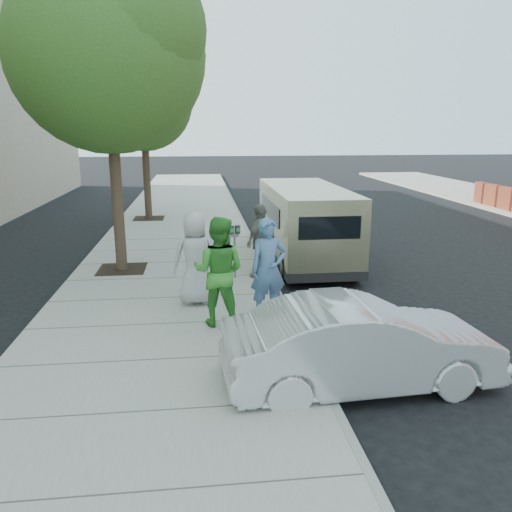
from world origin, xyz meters
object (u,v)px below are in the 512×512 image
Objects in this scene: tree_far at (144,96)px; person_officer at (268,269)px; van at (305,222)px; sedan at (361,345)px; parking_meter at (235,240)px; person_striped_polo at (261,241)px; tree_near at (109,46)px; person_green_shirt at (219,271)px; person_gray_shirt at (196,258)px.

tree_far is 12.44m from person_officer.
tree_far is 1.13× the size of van.
person_officer is at bearing 17.77° from sedan.
tree_far is 1.62× the size of sedan.
person_striped_polo reaches higher than parking_meter.
tree_near is 9.06m from sedan.
tree_near reaches higher than sedan.
person_green_shirt reaches higher than person_gray_shirt.
parking_meter is 0.64m from person_striped_polo.
van is 3.18× the size of person_striped_polo.
person_green_shirt reaches higher than person_striped_polo.
tree_far is at bearing 96.15° from person_officer.
tree_near reaches higher than tree_far.
person_green_shirt is 1.05× the size of person_gray_shirt.
person_officer is at bearing -97.68° from parking_meter.
parking_meter is at bearing -138.02° from van.
person_gray_shirt is 1.07× the size of person_striped_polo.
tree_far is 11.24m from person_gray_shirt.
tree_far is 9.88m from parking_meter.
van reaches higher than person_gray_shirt.
van is at bearing -9.22° from sedan.
parking_meter is (2.81, -1.08, -4.46)m from tree_near.
tree_far is at bearing 90.00° from tree_near.
van reaches higher than person_officer.
van is (4.93, 0.83, -4.42)m from tree_near.
person_green_shirt reaches higher than sedan.
person_officer is (0.44, -2.72, 0.03)m from parking_meter.
person_gray_shirt is at bearing -134.90° from parking_meter.
tree_near is at bearing -59.79° from person_gray_shirt.
tree_near is 6.67m from van.
tree_far reaches higher than van.
person_officer is (3.25, -11.40, -3.77)m from tree_far.
van is (2.12, 1.91, 0.04)m from parking_meter.
tree_far reaches higher than person_striped_polo.
person_officer reaches higher than person_striped_polo.
tree_near reaches higher than parking_meter.
tree_near reaches higher than van.
van is at bearing -133.48° from person_gray_shirt.
parking_meter is 0.23× the size of van.
sedan is 2.22× the size of person_striped_polo.
person_green_shirt is 3.16m from person_striped_polo.
tree_near is 5.38m from parking_meter.
person_gray_shirt is at bearing 30.16° from sedan.
sedan is 1.98× the size of person_green_shirt.
person_green_shirt is (-2.62, -4.85, 0.04)m from van.
sedan is (-0.68, -7.15, -0.46)m from van.
tree_near is at bearing 142.04° from parking_meter.
person_green_shirt is 1.12× the size of person_striped_polo.
person_gray_shirt is at bearing -56.16° from tree_near.
person_green_shirt is at bearing -116.60° from parking_meter.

